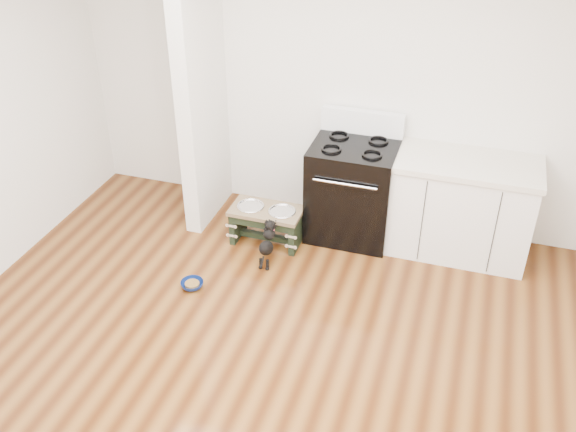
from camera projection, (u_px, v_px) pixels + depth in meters
The scene contains 8 objects.
ground at pixel (245, 391), 4.48m from camera, with size 5.00×5.00×0.00m, color #421F0B.
room_shell at pixel (234, 191), 3.61m from camera, with size 5.00×5.00×5.00m.
partition_wall at pixel (201, 83), 5.74m from camera, with size 0.15×0.80×2.70m, color silver.
oven_range at pixel (353, 189), 5.89m from camera, with size 0.76×0.69×1.14m.
cabinet_run at pixel (461, 207), 5.67m from camera, with size 1.24×0.64×0.91m.
dog_feeder at pixel (266, 219), 5.87m from camera, with size 0.65×0.35×0.37m.
puppy at pixel (267, 242), 5.62m from camera, with size 0.11×0.34×0.40m.
floor_bowl at pixel (192, 285), 5.42m from camera, with size 0.23×0.23×0.06m.
Camera 1 is at (1.24, -2.87, 3.45)m, focal length 40.00 mm.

